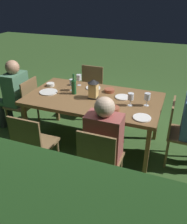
# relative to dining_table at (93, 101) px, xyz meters

# --- Properties ---
(ground_plane) EXTENTS (16.00, 16.00, 0.00)m
(ground_plane) POSITION_rel_dining_table_xyz_m (0.00, 0.00, -0.71)
(ground_plane) COLOR #385B28
(dining_table) EXTENTS (1.83, 1.03, 0.76)m
(dining_table) POSITION_rel_dining_table_xyz_m (0.00, 0.00, 0.00)
(dining_table) COLOR brown
(dining_table) RESTS_ON ground
(chair_side_left_b) EXTENTS (0.42, 0.40, 0.87)m
(chair_side_left_b) POSITION_rel_dining_table_xyz_m (0.41, -0.91, -0.22)
(chair_side_left_b) COLOR brown
(chair_side_left_b) RESTS_ON ground
(chair_head_near) EXTENTS (0.40, 0.42, 0.87)m
(chair_head_near) POSITION_rel_dining_table_xyz_m (-1.16, 0.00, -0.22)
(chair_head_near) COLOR brown
(chair_head_near) RESTS_ON ground
(chair_side_right_a) EXTENTS (0.42, 0.40, 0.87)m
(chair_side_right_a) POSITION_rel_dining_table_xyz_m (-0.41, 0.91, -0.22)
(chair_side_right_a) COLOR brown
(chair_side_right_a) RESTS_ON ground
(person_in_rust) EXTENTS (0.38, 0.47, 1.15)m
(person_in_rust) POSITION_rel_dining_table_xyz_m (-0.41, 0.71, -0.07)
(person_in_rust) COLOR #9E4C47
(person_in_rust) RESTS_ON ground
(chair_head_far) EXTENTS (0.40, 0.42, 0.87)m
(chair_head_far) POSITION_rel_dining_table_xyz_m (1.16, 0.00, -0.22)
(chair_head_far) COLOR brown
(chair_head_far) RESTS_ON ground
(person_in_green) EXTENTS (0.48, 0.38, 1.15)m
(person_in_green) POSITION_rel_dining_table_xyz_m (1.36, 0.00, -0.07)
(person_in_green) COLOR #4C7A5B
(person_in_green) RESTS_ON ground
(chair_side_right_b) EXTENTS (0.42, 0.40, 0.87)m
(chair_side_right_b) POSITION_rel_dining_table_xyz_m (0.41, 0.91, -0.22)
(chair_side_right_b) COLOR brown
(chair_side_right_b) RESTS_ON ground
(lantern_centerpiece) EXTENTS (0.15, 0.15, 0.27)m
(lantern_centerpiece) POSITION_rel_dining_table_xyz_m (-0.01, 0.02, 0.20)
(lantern_centerpiece) COLOR black
(lantern_centerpiece) RESTS_ON dining_table
(green_bottle_on_table) EXTENTS (0.07, 0.07, 0.29)m
(green_bottle_on_table) POSITION_rel_dining_table_xyz_m (0.30, -0.02, 0.16)
(green_bottle_on_table) COLOR #1E5B2D
(green_bottle_on_table) RESTS_ON dining_table
(wine_glass_a) EXTENTS (0.08, 0.08, 0.17)m
(wine_glass_a) POSITION_rel_dining_table_xyz_m (0.37, -0.12, 0.17)
(wine_glass_a) COLOR silver
(wine_glass_a) RESTS_ON dining_table
(wine_glass_b) EXTENTS (0.08, 0.08, 0.17)m
(wine_glass_b) POSITION_rel_dining_table_xyz_m (0.37, -0.35, 0.17)
(wine_glass_b) COLOR silver
(wine_glass_b) RESTS_ON dining_table
(wine_glass_c) EXTENTS (0.08, 0.08, 0.17)m
(wine_glass_c) POSITION_rel_dining_table_xyz_m (-0.53, 0.07, 0.17)
(wine_glass_c) COLOR silver
(wine_glass_c) RESTS_ON dining_table
(wine_glass_d) EXTENTS (0.08, 0.08, 0.17)m
(wine_glass_d) POSITION_rel_dining_table_xyz_m (-0.72, 0.00, 0.17)
(wine_glass_d) COLOR silver
(wine_glass_d) RESTS_ON dining_table
(plate_a) EXTENTS (0.20, 0.20, 0.01)m
(plate_a) POSITION_rel_dining_table_xyz_m (-0.37, -0.13, 0.06)
(plate_a) COLOR white
(plate_a) RESTS_ON dining_table
(plate_b) EXTENTS (0.22, 0.22, 0.01)m
(plate_b) POSITION_rel_dining_table_xyz_m (0.12, -0.31, 0.06)
(plate_b) COLOR silver
(plate_b) RESTS_ON dining_table
(plate_c) EXTENTS (0.21, 0.21, 0.01)m
(plate_c) POSITION_rel_dining_table_xyz_m (-0.73, 0.35, 0.06)
(plate_c) COLOR white
(plate_c) RESTS_ON dining_table
(plate_d) EXTENTS (0.26, 0.26, 0.01)m
(plate_d) POSITION_rel_dining_table_xyz_m (0.66, 0.07, 0.06)
(plate_d) COLOR silver
(plate_d) RESTS_ON dining_table
(bowl_olives) EXTENTS (0.12, 0.12, 0.05)m
(bowl_olives) POSITION_rel_dining_table_xyz_m (0.76, -0.16, 0.08)
(bowl_olives) COLOR silver
(bowl_olives) RESTS_ON dining_table
(bowl_bread) EXTENTS (0.17, 0.17, 0.04)m
(bowl_bread) POSITION_rel_dining_table_xyz_m (-0.35, 0.28, 0.08)
(bowl_bread) COLOR #9E5138
(bowl_bread) RESTS_ON dining_table
(bowl_salad) EXTENTS (0.14, 0.14, 0.05)m
(bowl_salad) POSITION_rel_dining_table_xyz_m (-0.15, -0.26, 0.08)
(bowl_salad) COLOR #9E5138
(bowl_salad) RESTS_ON dining_table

